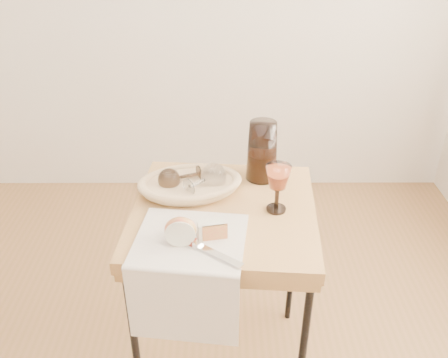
{
  "coord_description": "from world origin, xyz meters",
  "views": [
    {
      "loc": [
        0.44,
        -0.86,
        1.6
      ],
      "look_at": [
        0.44,
        0.4,
        0.86
      ],
      "focal_mm": 38.63,
      "sensor_mm": 36.0,
      "label": 1
    }
  ],
  "objects_px": {
    "side_table": "(224,294)",
    "bread_basket": "(190,186)",
    "apple_half": "(181,230)",
    "table_knife": "(200,245)",
    "goblet_lying_a": "(182,177)",
    "goblet_lying_b": "(203,180)",
    "wine_goblet": "(277,188)",
    "pitcher": "(262,151)",
    "tea_towel": "(190,240)"
  },
  "relations": [
    {
      "from": "side_table",
      "to": "bread_basket",
      "type": "xyz_separation_m",
      "value": [
        -0.11,
        0.1,
        0.39
      ]
    },
    {
      "from": "apple_half",
      "to": "table_knife",
      "type": "height_order",
      "value": "apple_half"
    },
    {
      "from": "goblet_lying_a",
      "to": "table_knife",
      "type": "distance_m",
      "value": 0.33
    },
    {
      "from": "apple_half",
      "to": "table_knife",
      "type": "bearing_deg",
      "value": -28.28
    },
    {
      "from": "side_table",
      "to": "goblet_lying_a",
      "type": "relative_size",
      "value": 5.99
    },
    {
      "from": "goblet_lying_b",
      "to": "wine_goblet",
      "type": "distance_m",
      "value": 0.25
    },
    {
      "from": "pitcher",
      "to": "wine_goblet",
      "type": "relative_size",
      "value": 1.56
    },
    {
      "from": "side_table",
      "to": "pitcher",
      "type": "relative_size",
      "value": 2.94
    },
    {
      "from": "side_table",
      "to": "wine_goblet",
      "type": "height_order",
      "value": "wine_goblet"
    },
    {
      "from": "goblet_lying_a",
      "to": "apple_half",
      "type": "relative_size",
      "value": 1.35
    },
    {
      "from": "pitcher",
      "to": "table_knife",
      "type": "relative_size",
      "value": 0.99
    },
    {
      "from": "wine_goblet",
      "to": "table_knife",
      "type": "distance_m",
      "value": 0.31
    },
    {
      "from": "goblet_lying_a",
      "to": "wine_goblet",
      "type": "xyz_separation_m",
      "value": [
        0.31,
        -0.12,
        0.03
      ]
    },
    {
      "from": "bread_basket",
      "to": "pitcher",
      "type": "bearing_deg",
      "value": 10.37
    },
    {
      "from": "side_table",
      "to": "wine_goblet",
      "type": "distance_m",
      "value": 0.48
    },
    {
      "from": "side_table",
      "to": "pitcher",
      "type": "distance_m",
      "value": 0.53
    },
    {
      "from": "wine_goblet",
      "to": "pitcher",
      "type": "bearing_deg",
      "value": 99.37
    },
    {
      "from": "bread_basket",
      "to": "side_table",
      "type": "bearing_deg",
      "value": -52.06
    },
    {
      "from": "goblet_lying_a",
      "to": "pitcher",
      "type": "xyz_separation_m",
      "value": [
        0.27,
        0.08,
        0.06
      ]
    },
    {
      "from": "goblet_lying_b",
      "to": "pitcher",
      "type": "relative_size",
      "value": 0.56
    },
    {
      "from": "pitcher",
      "to": "table_knife",
      "type": "xyz_separation_m",
      "value": [
        -0.2,
        -0.4,
        -0.09
      ]
    },
    {
      "from": "side_table",
      "to": "wine_goblet",
      "type": "xyz_separation_m",
      "value": [
        0.17,
        -0.01,
        0.45
      ]
    },
    {
      "from": "table_knife",
      "to": "bread_basket",
      "type": "bearing_deg",
      "value": 135.06
    },
    {
      "from": "goblet_lying_b",
      "to": "pitcher",
      "type": "distance_m",
      "value": 0.23
    },
    {
      "from": "side_table",
      "to": "goblet_lying_b",
      "type": "xyz_separation_m",
      "value": [
        -0.07,
        0.08,
        0.43
      ]
    },
    {
      "from": "side_table",
      "to": "bread_basket",
      "type": "distance_m",
      "value": 0.42
    },
    {
      "from": "goblet_lying_a",
      "to": "apple_half",
      "type": "bearing_deg",
      "value": 71.4
    },
    {
      "from": "goblet_lying_b",
      "to": "apple_half",
      "type": "xyz_separation_m",
      "value": [
        -0.06,
        -0.26,
        -0.01
      ]
    },
    {
      "from": "table_knife",
      "to": "goblet_lying_b",
      "type": "bearing_deg",
      "value": 126.76
    },
    {
      "from": "goblet_lying_b",
      "to": "wine_goblet",
      "type": "xyz_separation_m",
      "value": [
        0.23,
        -0.09,
        0.03
      ]
    },
    {
      "from": "pitcher",
      "to": "apple_half",
      "type": "height_order",
      "value": "pitcher"
    },
    {
      "from": "tea_towel",
      "to": "pitcher",
      "type": "height_order",
      "value": "pitcher"
    },
    {
      "from": "goblet_lying_a",
      "to": "apple_half",
      "type": "height_order",
      "value": "apple_half"
    },
    {
      "from": "wine_goblet",
      "to": "table_knife",
      "type": "xyz_separation_m",
      "value": [
        -0.23,
        -0.2,
        -0.06
      ]
    },
    {
      "from": "bread_basket",
      "to": "wine_goblet",
      "type": "bearing_deg",
      "value": -32.33
    },
    {
      "from": "side_table",
      "to": "tea_towel",
      "type": "xyz_separation_m",
      "value": [
        -0.1,
        -0.17,
        0.37
      ]
    },
    {
      "from": "side_table",
      "to": "goblet_lying_a",
      "type": "xyz_separation_m",
      "value": [
        -0.14,
        0.11,
        0.42
      ]
    },
    {
      "from": "pitcher",
      "to": "apple_half",
      "type": "xyz_separation_m",
      "value": [
        -0.25,
        -0.37,
        -0.06
      ]
    },
    {
      "from": "tea_towel",
      "to": "goblet_lying_a",
      "type": "distance_m",
      "value": 0.29
    },
    {
      "from": "goblet_lying_b",
      "to": "apple_half",
      "type": "bearing_deg",
      "value": -144.19
    },
    {
      "from": "tea_towel",
      "to": "apple_half",
      "type": "relative_size",
      "value": 3.45
    },
    {
      "from": "side_table",
      "to": "goblet_lying_a",
      "type": "bearing_deg",
      "value": 141.19
    },
    {
      "from": "side_table",
      "to": "bread_basket",
      "type": "bearing_deg",
      "value": 138.75
    },
    {
      "from": "bread_basket",
      "to": "table_knife",
      "type": "height_order",
      "value": "bread_basket"
    },
    {
      "from": "goblet_lying_b",
      "to": "table_knife",
      "type": "height_order",
      "value": "goblet_lying_b"
    },
    {
      "from": "wine_goblet",
      "to": "apple_half",
      "type": "distance_m",
      "value": 0.34
    },
    {
      "from": "table_knife",
      "to": "goblet_lying_a",
      "type": "bearing_deg",
      "value": 139.36
    },
    {
      "from": "side_table",
      "to": "goblet_lying_b",
      "type": "relative_size",
      "value": 5.28
    },
    {
      "from": "bread_basket",
      "to": "pitcher",
      "type": "height_order",
      "value": "pitcher"
    },
    {
      "from": "goblet_lying_b",
      "to": "pitcher",
      "type": "xyz_separation_m",
      "value": [
        0.2,
        0.11,
        0.05
      ]
    }
  ]
}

